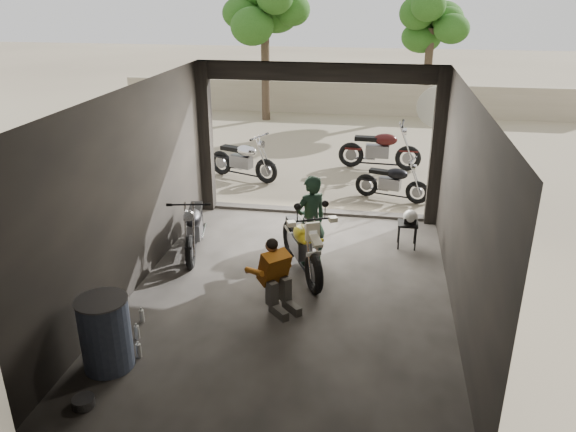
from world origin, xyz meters
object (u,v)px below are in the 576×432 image
(outside_bike_c, at_px, (392,179))
(helmet, at_px, (410,217))
(main_bike, at_px, (302,240))
(rider, at_px, (311,221))
(stool, at_px, (408,226))
(outside_bike_a, at_px, (243,156))
(left_bike, at_px, (194,223))
(outside_bike_b, at_px, (380,146))
(mechanic, at_px, (279,278))
(oil_drum, at_px, (106,334))
(sign_post, at_px, (436,125))

(outside_bike_c, xyz_separation_m, helmet, (0.32, -2.57, 0.13))
(main_bike, height_order, rider, rider)
(main_bike, distance_m, stool, 2.25)
(helmet, bearing_deg, outside_bike_a, 136.40)
(left_bike, distance_m, outside_bike_b, 6.61)
(outside_bike_a, relative_size, helmet, 6.25)
(main_bike, distance_m, outside_bike_c, 4.17)
(outside_bike_b, relative_size, mechanic, 1.76)
(oil_drum, bearing_deg, outside_bike_b, 70.61)
(main_bike, height_order, outside_bike_a, main_bike)
(outside_bike_c, relative_size, rider, 0.91)
(stool, distance_m, oil_drum, 5.79)
(outside_bike_a, xyz_separation_m, sign_post, (4.57, -1.05, 1.21))
(outside_bike_a, bearing_deg, stool, -109.94)
(mechanic, bearing_deg, sign_post, 19.48)
(outside_bike_c, height_order, oil_drum, outside_bike_c)
(left_bike, relative_size, helmet, 5.99)
(outside_bike_b, xyz_separation_m, sign_post, (1.16, -2.49, 1.16))
(outside_bike_c, height_order, mechanic, mechanic)
(stool, bearing_deg, left_bike, -167.87)
(left_bike, relative_size, rider, 1.03)
(main_bike, distance_m, left_bike, 2.12)
(rider, distance_m, oil_drum, 3.98)
(outside_bike_c, bearing_deg, outside_bike_b, 23.24)
(sign_post, bearing_deg, stool, -91.38)
(left_bike, bearing_deg, oil_drum, -102.02)
(rider, relative_size, sign_post, 0.62)
(main_bike, relative_size, oil_drum, 1.87)
(main_bike, relative_size, outside_bike_b, 0.97)
(outside_bike_b, height_order, stool, outside_bike_b)
(outside_bike_a, distance_m, mechanic, 6.40)
(left_bike, xyz_separation_m, outside_bike_c, (3.58, 3.39, -0.06))
(helmet, xyz_separation_m, sign_post, (0.52, 2.45, 1.17))
(left_bike, relative_size, sign_post, 0.64)
(outside_bike_a, relative_size, sign_post, 0.67)
(outside_bike_b, bearing_deg, main_bike, 172.37)
(left_bike, height_order, mechanic, left_bike)
(left_bike, height_order, outside_bike_a, outside_bike_a)
(main_bike, xyz_separation_m, left_bike, (-2.06, 0.50, -0.04))
(left_bike, height_order, sign_post, sign_post)
(outside_bike_b, bearing_deg, left_bike, 153.67)
(stool, bearing_deg, rider, -149.74)
(mechanic, xyz_separation_m, sign_post, (2.52, 5.01, 1.27))
(stool, bearing_deg, outside_bike_c, 96.43)
(oil_drum, height_order, sign_post, sign_post)
(main_bike, distance_m, outside_bike_a, 5.30)
(helmet, bearing_deg, rider, -153.29)
(stool, bearing_deg, oil_drum, -131.87)
(left_bike, xyz_separation_m, sign_post, (4.41, 3.27, 1.24))
(main_bike, bearing_deg, oil_drum, -149.66)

